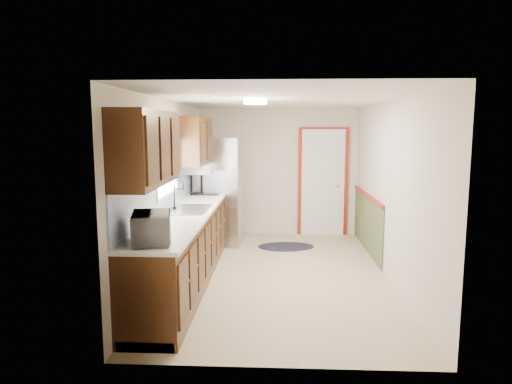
# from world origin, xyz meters

# --- Properties ---
(room_shell) EXTENTS (3.20, 5.20, 2.52)m
(room_shell) POSITION_xyz_m (0.00, 0.00, 1.20)
(room_shell) COLOR tan
(room_shell) RESTS_ON ground
(kitchen_run) EXTENTS (0.63, 4.00, 2.20)m
(kitchen_run) POSITION_xyz_m (-1.24, -0.29, 0.81)
(kitchen_run) COLOR #331A0B
(kitchen_run) RESTS_ON ground
(back_wall_trim) EXTENTS (1.12, 2.30, 2.08)m
(back_wall_trim) POSITION_xyz_m (0.99, 2.21, 0.89)
(back_wall_trim) COLOR maroon
(back_wall_trim) RESTS_ON ground
(ceiling_fixture) EXTENTS (0.30, 0.30, 0.06)m
(ceiling_fixture) POSITION_xyz_m (-0.30, -0.20, 2.36)
(ceiling_fixture) COLOR #FFD88C
(ceiling_fixture) RESTS_ON room_shell
(microwave) EXTENTS (0.40, 0.57, 0.35)m
(microwave) POSITION_xyz_m (-1.20, -1.95, 1.12)
(microwave) COLOR white
(microwave) RESTS_ON kitchen_run
(refrigerator) EXTENTS (0.85, 0.82, 1.86)m
(refrigerator) POSITION_xyz_m (-1.02, 1.75, 0.93)
(refrigerator) COLOR #B7B7BC
(refrigerator) RESTS_ON ground
(rug) EXTENTS (1.02, 0.72, 0.01)m
(rug) POSITION_xyz_m (0.15, 1.50, 0.01)
(rug) COLOR black
(rug) RESTS_ON ground
(cooktop) EXTENTS (0.47, 0.57, 0.02)m
(cooktop) POSITION_xyz_m (-1.19, 1.40, 0.95)
(cooktop) COLOR black
(cooktop) RESTS_ON kitchen_run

